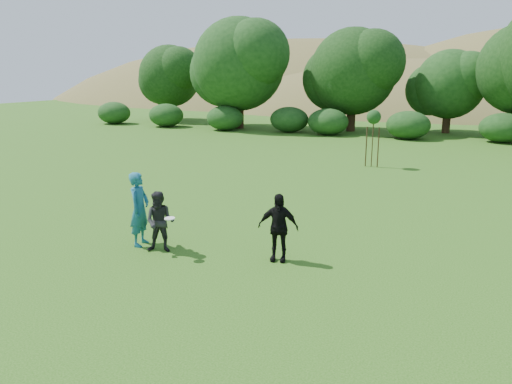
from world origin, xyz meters
TOP-DOWN VIEW (x-y plane):
  - ground at (0.00, 0.00)m, footprint 120.00×120.00m
  - player_teal at (-2.16, 0.10)m, footprint 0.63×0.83m
  - player_grey at (-1.34, -0.09)m, footprint 0.97×0.87m
  - player_black at (1.73, 0.66)m, footprint 1.10×0.64m
  - frisbee at (-0.85, -0.34)m, footprint 0.27×0.27m
  - sapling at (0.98, 14.45)m, footprint 0.70×0.70m
  - hillside at (-0.56, 68.45)m, footprint 150.00×72.00m
  - tree_row at (3.23, 28.68)m, footprint 53.92×10.38m

SIDE VIEW (x-z plane):
  - hillside at x=-0.56m, z-range -37.97..14.03m
  - ground at x=0.00m, z-range 0.00..0.00m
  - player_grey at x=-1.34m, z-range 0.00..1.65m
  - player_black at x=1.73m, z-range 0.00..1.76m
  - player_teal at x=-2.16m, z-range 0.00..2.06m
  - frisbee at x=-0.85m, z-range 1.03..1.07m
  - sapling at x=0.98m, z-range 0.99..3.84m
  - tree_row at x=3.23m, z-range 0.06..9.69m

